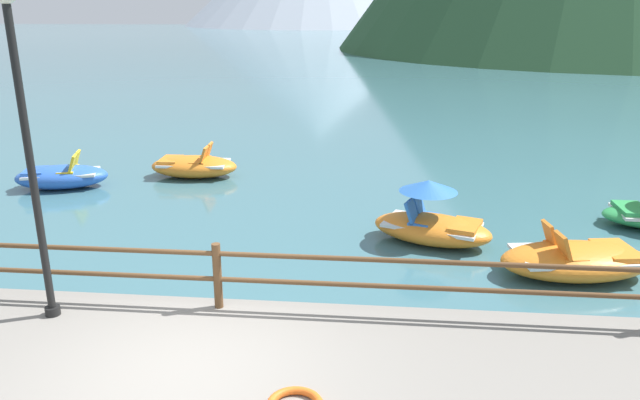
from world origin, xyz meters
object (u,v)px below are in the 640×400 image
(pedal_boat_0, at_px, (576,260))
(pedal_boat_5, at_px, (194,166))
(pedal_boat_1, at_px, (61,176))
(pedal_boat_2, at_px, (432,222))
(lamp_post, at_px, (25,128))

(pedal_boat_0, distance_m, pedal_boat_5, 10.00)
(pedal_boat_0, xyz_separation_m, pedal_boat_1, (-11.35, 4.17, 0.01))
(pedal_boat_1, relative_size, pedal_boat_2, 0.95)
(pedal_boat_0, bearing_deg, lamp_post, -159.76)
(lamp_post, height_order, pedal_boat_5, lamp_post)
(lamp_post, bearing_deg, pedal_boat_1, 117.08)
(pedal_boat_0, height_order, pedal_boat_1, pedal_boat_1)
(pedal_boat_0, bearing_deg, pedal_boat_5, 146.48)
(pedal_boat_1, distance_m, pedal_boat_2, 9.46)
(pedal_boat_1, xyz_separation_m, pedal_boat_5, (3.02, 1.35, -0.01))
(lamp_post, xyz_separation_m, pedal_boat_0, (7.76, 2.86, -2.69))
(pedal_boat_5, bearing_deg, pedal_boat_1, -155.83)
(pedal_boat_1, height_order, pedal_boat_2, pedal_boat_2)
(pedal_boat_1, bearing_deg, pedal_boat_2, -17.37)
(lamp_post, xyz_separation_m, pedal_boat_1, (-3.59, 7.03, -2.68))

